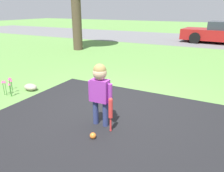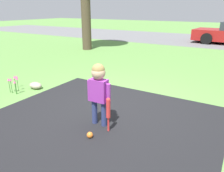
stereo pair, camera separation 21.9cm
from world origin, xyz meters
name	(u,v)px [view 2 (the right image)]	position (x,y,z in m)	size (l,w,h in m)	color
ground_plane	(115,105)	(0.00, 0.00, 0.00)	(60.00, 60.00, 0.00)	#5B8C42
street_strip	(207,40)	(0.00, 10.82, 0.00)	(40.00, 6.00, 0.01)	slate
child	(99,86)	(0.16, -0.79, 0.67)	(0.42, 0.22, 1.03)	navy
baseball_bat	(108,110)	(0.41, -0.89, 0.36)	(0.07, 0.07, 0.56)	red
sports_ball	(90,135)	(0.27, -1.19, 0.05)	(0.09, 0.09, 0.09)	orange
flower_bed	(14,80)	(-2.32, -0.56, 0.29)	(0.43, 0.37, 0.44)	#38702D
edging_rock	(36,85)	(-2.10, -0.17, 0.08)	(0.33, 0.23, 0.15)	#9E937F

